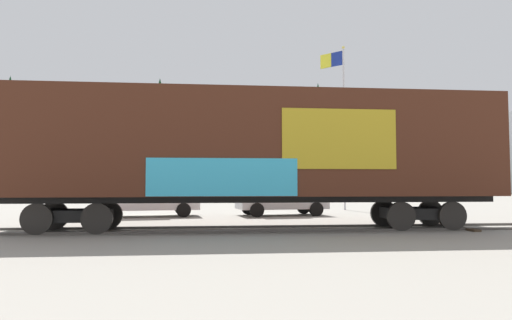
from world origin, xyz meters
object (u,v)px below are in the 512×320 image
object	(u,v)px
freight_car	(252,147)
flagpole	(339,105)
parked_car_white	(146,196)
parked_car_silver	(280,197)

from	to	relation	value
freight_car	flagpole	xyz separation A→B (m)	(6.46, 10.27, 3.36)
freight_car	parked_car_white	world-z (taller)	freight_car
freight_car	parked_car_white	bearing A→B (deg)	121.79
freight_car	parked_car_white	distance (m)	7.77
freight_car	flagpole	distance (m)	12.59
flagpole	parked_car_silver	xyz separation A→B (m)	(-4.31, -4.01, -5.16)
flagpole	parked_car_white	distance (m)	12.25
freight_car	parked_car_silver	distance (m)	6.86
freight_car	flagpole	world-z (taller)	flagpole
flagpole	parked_car_silver	world-z (taller)	flagpole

